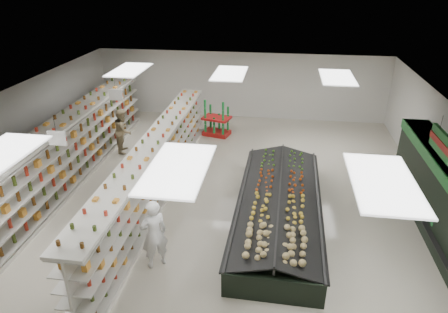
% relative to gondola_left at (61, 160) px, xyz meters
% --- Properties ---
extents(floor, '(16.00, 16.00, 0.00)m').
position_rel_gondola_left_xyz_m(floor, '(5.12, -0.04, -1.04)').
color(floor, beige).
rests_on(floor, ground).
extents(ceiling, '(14.00, 16.00, 0.02)m').
position_rel_gondola_left_xyz_m(ceiling, '(5.12, -0.04, 2.16)').
color(ceiling, white).
rests_on(ceiling, wall_back).
extents(wall_back, '(14.00, 0.02, 3.20)m').
position_rel_gondola_left_xyz_m(wall_back, '(5.12, 7.96, 0.56)').
color(wall_back, silver).
rests_on(wall_back, floor).
extents(wall_left, '(0.02, 16.00, 3.20)m').
position_rel_gondola_left_xyz_m(wall_left, '(-1.88, -0.04, 0.56)').
color(wall_left, silver).
rests_on(wall_left, floor).
extents(aisle_sign_near, '(0.52, 0.06, 0.75)m').
position_rel_gondola_left_xyz_m(aisle_sign_near, '(1.32, -2.04, 1.71)').
color(aisle_sign_near, white).
rests_on(aisle_sign_near, ceiling).
extents(aisle_sign_far, '(0.52, 0.06, 0.75)m').
position_rel_gondola_left_xyz_m(aisle_sign_far, '(1.32, 1.96, 1.71)').
color(aisle_sign_far, white).
rests_on(aisle_sign_far, ceiling).
extents(gondola_left, '(1.16, 13.05, 2.26)m').
position_rel_gondola_left_xyz_m(gondola_left, '(0.00, 0.00, 0.00)').
color(gondola_left, white).
rests_on(gondola_left, floor).
extents(gondola_center, '(0.86, 11.31, 1.96)m').
position_rel_gondola_left_xyz_m(gondola_center, '(3.24, -0.03, -0.14)').
color(gondola_center, white).
rests_on(gondola_center, floor).
extents(produce_island, '(2.56, 6.77, 1.00)m').
position_rel_gondola_left_xyz_m(produce_island, '(7.24, -0.89, -0.58)').
color(produce_island, black).
rests_on(produce_island, floor).
extents(soda_endcap, '(1.34, 1.06, 1.50)m').
position_rel_gondola_left_xyz_m(soda_endcap, '(4.36, 5.39, -0.31)').
color(soda_endcap, '#A31612').
rests_on(soda_endcap, floor).
extents(shopper_main, '(0.82, 0.78, 1.88)m').
position_rel_gondola_left_xyz_m(shopper_main, '(4.23, -3.37, -0.10)').
color(shopper_main, silver).
rests_on(shopper_main, floor).
extents(shopper_background, '(0.68, 0.95, 1.79)m').
position_rel_gondola_left_xyz_m(shopper_background, '(0.92, 3.14, -0.14)').
color(shopper_background, tan).
rests_on(shopper_background, floor).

